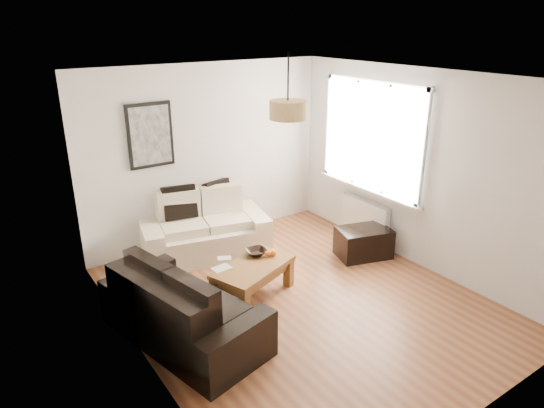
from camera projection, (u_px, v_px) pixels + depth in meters
floor at (300, 301)px, 5.77m from camera, size 4.50×4.50×0.00m
ceiling at (306, 77)px, 4.84m from camera, size 3.80×4.50×0.00m
wall_back at (208, 155)px, 7.03m from camera, size 3.80×0.04×2.60m
wall_front at (490, 286)px, 3.57m from camera, size 3.80×0.04×2.60m
wall_left at (134, 241)px, 4.30m from camera, size 0.04×4.50×2.60m
wall_right at (418, 170)px, 6.31m from camera, size 0.04×4.50×2.60m
window_bay at (373, 137)px, 6.80m from camera, size 0.14×1.90×1.60m
radiator at (365, 217)px, 7.21m from camera, size 0.10×0.90×0.52m
poster at (150, 135)px, 6.42m from camera, size 0.62×0.04×0.87m
pendant_shade at (288, 110)px, 5.20m from camera, size 0.40×0.40×0.20m
loveseat_cream at (204, 225)px, 6.80m from camera, size 1.89×1.30×0.86m
sofa_leather at (183, 305)px, 4.97m from camera, size 1.28×1.98×0.79m
coffee_table at (254, 280)px, 5.81m from camera, size 1.15×0.87×0.42m
ottoman at (364, 242)px, 6.80m from camera, size 0.83×0.66×0.42m
cushion_left at (180, 202)px, 6.70m from camera, size 0.48×0.24×0.46m
cushion_right at (218, 195)px, 7.03m from camera, size 0.44×0.23×0.42m
fruit_bowl at (256, 252)px, 5.99m from camera, size 0.30×0.30×0.06m
orange_a at (270, 253)px, 5.94m from camera, size 0.06×0.06×0.06m
orange_b at (273, 253)px, 5.95m from camera, size 0.08×0.08×0.08m
orange_c at (267, 254)px, 5.92m from camera, size 0.08×0.08×0.07m
papers at (222, 268)px, 5.66m from camera, size 0.23×0.17×0.01m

